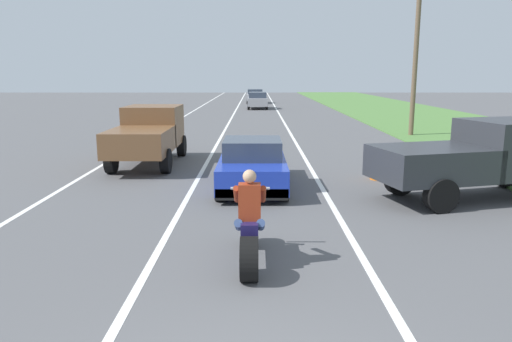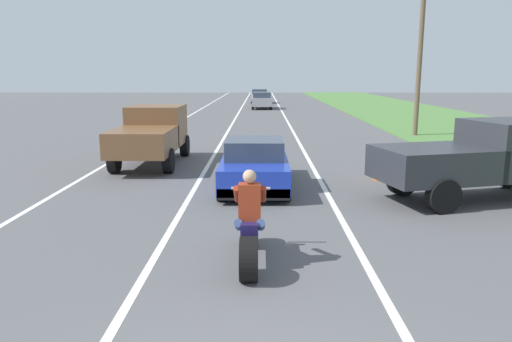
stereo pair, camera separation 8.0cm
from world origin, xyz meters
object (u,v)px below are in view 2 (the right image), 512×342
motorcycle_with_rider (250,231)px  distant_car_far_ahead (262,100)px  pickup_truck_left_lane_brown (152,133)px  distant_car_further_ahead (260,96)px  construction_barrel_nearest (383,163)px  sports_car_blue (255,165)px  pickup_truck_right_shoulder_dark_grey (481,156)px

motorcycle_with_rider → distant_car_far_ahead: motorcycle_with_rider is taller
pickup_truck_left_lane_brown → distant_car_further_ahead: size_ratio=1.20×
distant_car_far_ahead → distant_car_further_ahead: (-0.24, 8.69, 0.00)m
construction_barrel_nearest → distant_car_far_ahead: bearing=96.8°
pickup_truck_left_lane_brown → sports_car_blue: bearing=-43.8°
pickup_truck_right_shoulder_dark_grey → distant_car_far_ahead: pickup_truck_right_shoulder_dark_grey is taller
sports_car_blue → distant_car_further_ahead: (0.00, 39.84, 0.14)m
pickup_truck_right_shoulder_dark_grey → distant_car_far_ahead: bearing=99.5°
distant_car_far_ahead → distant_car_further_ahead: size_ratio=1.00×
sports_car_blue → construction_barrel_nearest: size_ratio=4.30×
sports_car_blue → construction_barrel_nearest: sports_car_blue is taller
construction_barrel_nearest → motorcycle_with_rider: bearing=-119.7°
sports_car_blue → distant_car_far_ahead: bearing=89.5°
pickup_truck_left_lane_brown → construction_barrel_nearest: bearing=-18.5°
pickup_truck_left_lane_brown → pickup_truck_right_shoulder_dark_grey: same height
pickup_truck_right_shoulder_dark_grey → construction_barrel_nearest: pickup_truck_right_shoulder_dark_grey is taller
pickup_truck_right_shoulder_dark_grey → pickup_truck_left_lane_brown: bearing=152.6°
motorcycle_with_rider → pickup_truck_right_shoulder_dark_grey: bearing=37.8°
sports_car_blue → distant_car_far_ahead: 31.15m
sports_car_blue → pickup_truck_left_lane_brown: pickup_truck_left_lane_brown is taller
pickup_truck_left_lane_brown → construction_barrel_nearest: size_ratio=4.80×
pickup_truck_left_lane_brown → distant_car_far_ahead: bearing=82.0°
motorcycle_with_rider → pickup_truck_left_lane_brown: (-3.64, 9.21, 0.51)m
motorcycle_with_rider → construction_barrel_nearest: motorcycle_with_rider is taller
pickup_truck_right_shoulder_dark_grey → distant_car_further_ahead: size_ratio=1.29×
motorcycle_with_rider → sports_car_blue: 5.71m
pickup_truck_left_lane_brown → distant_car_further_ahead: 36.53m
motorcycle_with_rider → pickup_truck_right_shoulder_dark_grey: (5.66, 4.38, 0.51)m
distant_car_further_ahead → pickup_truck_left_lane_brown: bearing=-95.7°
distant_car_far_ahead → sports_car_blue: bearing=-90.5°
distant_car_further_ahead → pickup_truck_right_shoulder_dark_grey: bearing=-82.2°
pickup_truck_right_shoulder_dark_grey → distant_car_further_ahead: (-5.65, 41.17, -0.33)m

